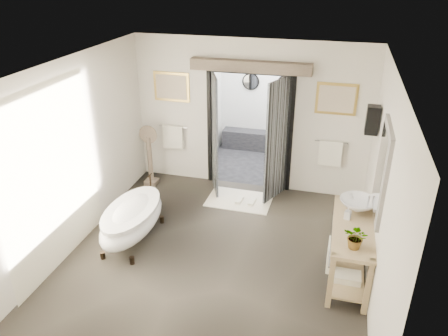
{
  "coord_description": "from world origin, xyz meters",
  "views": [
    {
      "loc": [
        1.56,
        -5.23,
        4.16
      ],
      "look_at": [
        0.0,
        0.6,
        1.25
      ],
      "focal_mm": 35.0,
      "sensor_mm": 36.0,
      "label": 1
    }
  ],
  "objects_px": {
    "clawfoot_tub": "(132,219)",
    "rug": "(239,200)",
    "vanity": "(349,246)",
    "basin": "(358,205)"
  },
  "relations": [
    {
      "from": "basin",
      "to": "rug",
      "type": "bearing_deg",
      "value": 127.42
    },
    {
      "from": "vanity",
      "to": "basin",
      "type": "distance_m",
      "value": 0.61
    },
    {
      "from": "clawfoot_tub",
      "to": "rug",
      "type": "distance_m",
      "value": 2.21
    },
    {
      "from": "clawfoot_tub",
      "to": "basin",
      "type": "relative_size",
      "value": 3.15
    },
    {
      "from": "vanity",
      "to": "basin",
      "type": "relative_size",
      "value": 3.02
    },
    {
      "from": "rug",
      "to": "basin",
      "type": "xyz_separation_m",
      "value": [
        2.05,
        -1.27,
        0.93
      ]
    },
    {
      "from": "vanity",
      "to": "rug",
      "type": "bearing_deg",
      "value": 139.3
    },
    {
      "from": "vanity",
      "to": "rug",
      "type": "relative_size",
      "value": 1.33
    },
    {
      "from": "clawfoot_tub",
      "to": "vanity",
      "type": "xyz_separation_m",
      "value": [
        3.35,
        -0.01,
        0.11
      ]
    },
    {
      "from": "vanity",
      "to": "basin",
      "type": "bearing_deg",
      "value": 80.28
    }
  ]
}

